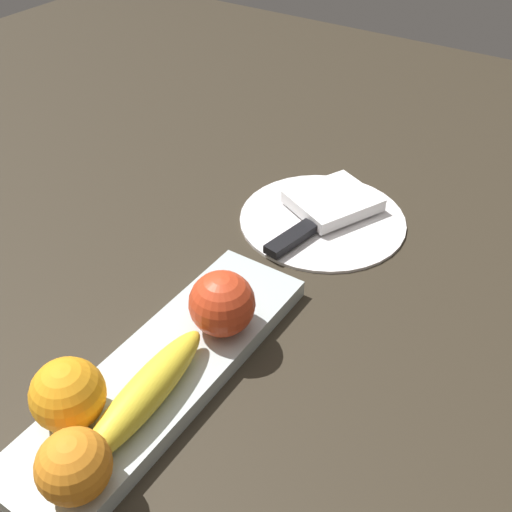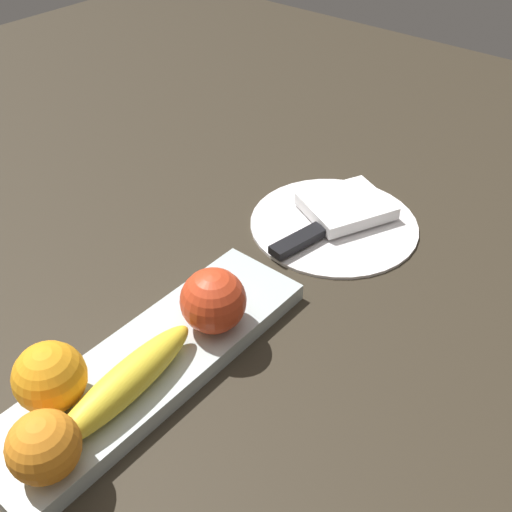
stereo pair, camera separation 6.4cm
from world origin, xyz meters
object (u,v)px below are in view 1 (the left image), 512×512
Objects in this scene: fruit_tray at (166,371)px; banana at (145,391)px; folded_napkin at (333,201)px; dinner_plate at (322,218)px; orange_near_apple at (74,466)px; orange_near_banana at (68,395)px; knife at (299,234)px; apple at (220,302)px.

banana is at bearing -159.02° from fruit_tray.
dinner_plate is at bearing -180.00° from folded_napkin.
dinner_plate is (0.51, 0.03, -0.05)m from orange_near_apple.
orange_near_banana reaches higher than knife.
apple is 1.13× the size of orange_near_apple.
orange_near_banana is 0.40× the size of knife.
orange_near_banana is 0.49m from folded_napkin.
folded_napkin is (0.31, 0.02, -0.04)m from apple.
dinner_plate is at bearing 7.05° from knife.
folded_napkin reaches higher than dinner_plate.
orange_near_banana is (-0.10, 0.03, 0.05)m from fruit_tray.
banana is 2.79× the size of orange_near_apple.
orange_near_banana is at bearing -173.47° from knife.
fruit_tray is 3.37× the size of folded_napkin.
fruit_tray is 0.29m from knife.
knife is at bearing 177.85° from folded_napkin.
orange_near_apple is (-0.15, -0.03, 0.04)m from fruit_tray.
dinner_plate is 1.35× the size of knife.
fruit_tray is 6.03× the size of orange_near_apple.
knife is at bearing 4.36° from orange_near_apple.
folded_napkin is at bearing 0.00° from dinner_plate.
folded_napkin is 0.66× the size of knife.
orange_near_banana is at bearing 164.10° from fruit_tray.
folded_napkin is (0.39, 0.00, 0.01)m from fruit_tray.
knife is (0.29, 0.00, 0.00)m from fruit_tray.
knife is at bearing 176.83° from dinner_plate.
folded_napkin is at bearing 0.00° from fruit_tray.
fruit_tray is 2.21× the size of knife.
orange_near_apple reaches higher than fruit_tray.
orange_near_banana is at bearing 165.83° from apple.
apple is 0.28m from dinner_plate.
fruit_tray is 5.54× the size of orange_near_banana.
dinner_plate is (0.41, 0.02, -0.04)m from banana.
orange_near_apple reaches higher than dinner_plate.
orange_near_banana is (-0.18, 0.05, -0.00)m from apple.
fruit_tray reaches higher than knife.
orange_near_banana is 0.46m from dinner_plate.
banana is 1.02× the size of knife.
folded_napkin is (0.44, 0.02, -0.02)m from banana.
banana is at bearing -177.53° from folded_napkin.
apple reaches higher than orange_near_banana.
orange_near_apple reaches higher than banana.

